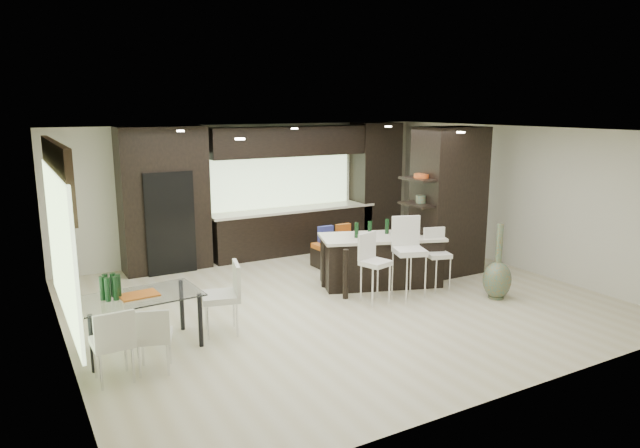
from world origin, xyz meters
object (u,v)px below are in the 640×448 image
stool_mid (409,266)px  bench (341,253)px  stool_left (375,275)px  chair_far (113,347)px  floor_vase (498,262)px  chair_end (221,302)px  kitchen_island (381,260)px  stool_right (437,266)px  chair_near (154,341)px  dining_table (141,323)px

stool_mid → bench: (0.09, 2.23, -0.30)m
stool_left → stool_mid: (0.64, -0.04, 0.08)m
stool_mid → chair_far: 4.77m
floor_vase → chair_far: 5.93m
bench → chair_end: bearing=-147.6°
kitchen_island → chair_end: chair_end is taller
bench → chair_far: bearing=-150.2°
stool_right → kitchen_island: bearing=147.0°
chair_near → chair_end: chair_end is taller
bench → chair_far: 5.61m
chair_near → bench: bearing=52.3°
chair_far → chair_end: 1.70m
chair_end → stool_mid: bearing=-76.6°
kitchen_island → stool_left: 0.98m
floor_vase → chair_near: bearing=178.9°
stool_mid → chair_near: (-4.25, -0.65, -0.16)m
kitchen_island → chair_far: bearing=-143.5°
dining_table → chair_end: size_ratio=1.64×
dining_table → bench: bearing=22.6°
stool_left → floor_vase: 2.01m
stool_left → stool_mid: bearing=-19.5°
kitchen_island → chair_end: 3.26m
kitchen_island → chair_near: bearing=-142.0°
stool_mid → chair_near: stool_mid is taller
stool_mid → stool_right: stool_mid is taller
chair_near → chair_end: 1.28m
kitchen_island → floor_vase: 1.96m
stool_right → chair_far: bearing=-156.4°
stool_left → bench: size_ratio=0.76×
kitchen_island → stool_right: (0.64, -0.73, -0.01)m
stool_right → chair_end: chair_end is taller
bench → floor_vase: floor_vase is taller
stool_left → bench: (0.72, 2.19, -0.22)m
stool_left → floor_vase: floor_vase is taller
stool_right → floor_vase: (0.56, -0.81, 0.19)m
kitchen_island → bench: (0.09, 1.45, -0.21)m
stool_mid → floor_vase: bearing=-13.5°
bench → chair_end: 3.93m
stool_right → floor_vase: bearing=-38.9°
stool_mid → floor_vase: size_ratio=0.86×
kitchen_island → floor_vase: bearing=-32.6°
kitchen_island → dining_table: bearing=-150.9°
kitchen_island → chair_end: (-3.18, -0.73, 0.02)m
stool_left → chair_far: size_ratio=1.11×
kitchen_island → stool_right: 0.97m
chair_end → dining_table: bearing=104.3°
stool_left → stool_right: bearing=-15.9°
kitchen_island → chair_far: kitchen_island is taller
kitchen_island → stool_mid: (0.00, -0.78, 0.10)m
dining_table → chair_end: chair_end is taller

